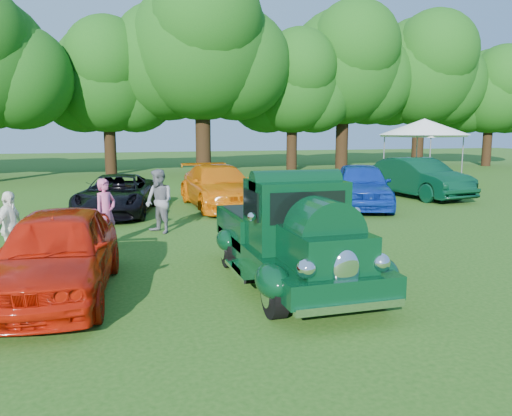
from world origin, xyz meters
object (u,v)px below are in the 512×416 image
object	(u,v)px
hero_pickup	(291,238)
canopy_tent	(424,127)
back_car_green	(418,178)
spectator_grey	(159,201)
red_convertible	(57,253)
back_car_orange	(219,187)
spectator_pink	(106,213)
spectator_white	(10,228)
back_car_black	(117,195)
back_car_blue	(361,185)

from	to	relation	value
hero_pickup	canopy_tent	world-z (taller)	canopy_tent
back_car_green	spectator_grey	distance (m)	12.47
red_convertible	canopy_tent	world-z (taller)	canopy_tent
hero_pickup	spectator_grey	distance (m)	5.76
hero_pickup	back_car_orange	xyz separation A→B (m)	(0.66, 9.64, -0.07)
canopy_tent	hero_pickup	bearing A→B (deg)	-131.72
back_car_green	spectator_pink	xyz separation A→B (m)	(-13.04, -5.83, 0.00)
back_car_orange	spectator_white	world-z (taller)	spectator_white
back_car_black	back_car_green	bearing A→B (deg)	16.02
back_car_blue	canopy_tent	distance (m)	9.80
spectator_pink	canopy_tent	distance (m)	19.46
hero_pickup	canopy_tent	bearing A→B (deg)	48.28
back_car_orange	canopy_tent	world-z (taller)	canopy_tent
canopy_tent	back_car_black	bearing A→B (deg)	-161.30
back_car_blue	back_car_black	bearing A→B (deg)	-164.16
red_convertible	back_car_blue	xyz separation A→B (m)	(10.08, 7.71, 0.07)
back_car_black	back_car_blue	world-z (taller)	back_car_blue
red_convertible	spectator_white	size ratio (longest dim) A/B	2.87
back_car_green	spectator_white	world-z (taller)	back_car_green
back_car_blue	spectator_pink	world-z (taller)	spectator_pink
red_convertible	back_car_orange	size ratio (longest dim) A/B	0.84
spectator_grey	red_convertible	bearing A→B (deg)	-55.35
back_car_blue	back_car_orange	bearing A→B (deg)	-174.52
back_car_black	red_convertible	bearing A→B (deg)	-85.71
spectator_pink	canopy_tent	xyz separation A→B (m)	(16.35, 10.33, 2.20)
spectator_grey	canopy_tent	distance (m)	17.58
spectator_white	hero_pickup	bearing A→B (deg)	-97.68
canopy_tent	back_car_green	bearing A→B (deg)	-126.34
back_car_orange	red_convertible	bearing A→B (deg)	-120.43
back_car_blue	spectator_grey	bearing A→B (deg)	-138.90
back_car_black	canopy_tent	distance (m)	17.06
back_car_black	spectator_grey	xyz separation A→B (m)	(1.11, -3.67, 0.22)
canopy_tent	spectator_white	bearing A→B (deg)	-148.01
back_car_black	hero_pickup	bearing A→B (deg)	-59.38
back_car_green	spectator_grey	xyz separation A→B (m)	(-11.59, -4.59, 0.06)
spectator_grey	back_car_orange	bearing A→B (deg)	116.92
hero_pickup	back_car_green	world-z (taller)	hero_pickup
back_car_blue	hero_pickup	bearing A→B (deg)	-103.67
spectator_pink	spectator_grey	size ratio (longest dim) A/B	0.94
back_car_blue	back_car_green	xyz separation A→B (m)	(3.78, 1.91, 0.01)
back_car_green	canopy_tent	size ratio (longest dim) A/B	0.87
back_car_orange	spectator_white	bearing A→B (deg)	-135.24
hero_pickup	back_car_green	size ratio (longest dim) A/B	0.99
spectator_pink	canopy_tent	world-z (taller)	canopy_tent
hero_pickup	back_car_black	bearing A→B (deg)	108.76
back_car_black	spectator_pink	size ratio (longest dim) A/B	2.90
back_car_green	spectator_pink	size ratio (longest dim) A/B	3.03
back_car_black	canopy_tent	xyz separation A→B (m)	(16.00, 5.42, 2.37)
spectator_grey	back_car_black	bearing A→B (deg)	165.65
back_car_orange	back_car_green	distance (m)	8.96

